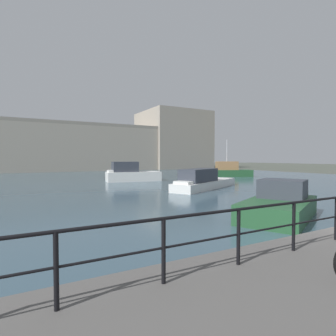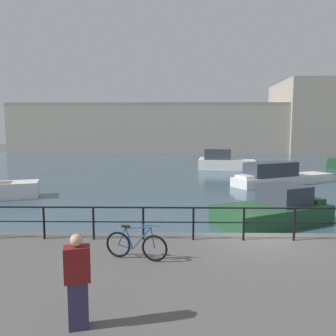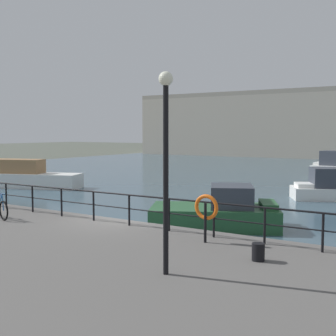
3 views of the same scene
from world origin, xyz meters
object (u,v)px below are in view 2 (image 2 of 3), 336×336
moored_red_daysailer (275,210)px  parked_bicycle (136,245)px  harbor_building (222,127)px  moored_harbor_tender (224,162)px  standing_person (78,280)px  moored_white_yacht (279,176)px

moored_red_daysailer → parked_bicycle: size_ratio=3.45×
harbor_building → moored_harbor_tender: size_ratio=11.00×
moored_red_daysailer → standing_person: size_ratio=3.52×
moored_red_daysailer → standing_person: standing_person is taller
moored_red_daysailer → moored_harbor_tender: (1.16, 22.74, 0.27)m
moored_harbor_tender → standing_person: (-7.63, -32.36, 0.82)m
moored_white_yacht → moored_red_daysailer: moored_white_yacht is taller
moored_white_yacht → moored_red_daysailer: 12.34m
harbor_building → standing_person: size_ratio=44.51×
parked_bicycle → standing_person: standing_person is taller
moored_white_yacht → parked_bicycle: 20.73m
moored_red_daysailer → parked_bicycle: (-5.82, -6.57, 0.62)m
moored_white_yacht → standing_person: standing_person is taller
parked_bicycle → standing_person: 3.15m
standing_person → harbor_building: bearing=153.5°
moored_red_daysailer → moored_harbor_tender: moored_harbor_tender is taller
moored_white_yacht → parked_bicycle: moored_white_yacht is taller
harbor_building → standing_person: harbor_building is taller
harbor_building → moored_harbor_tender: 35.66m
harbor_building → parked_bicycle: harbor_building is taller
moored_red_daysailer → moored_harbor_tender: bearing=60.9°
moored_white_yacht → moored_red_daysailer: (-4.02, -11.67, -0.09)m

